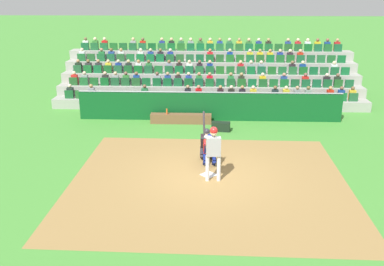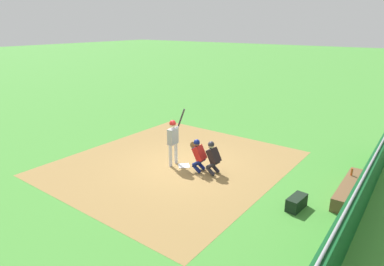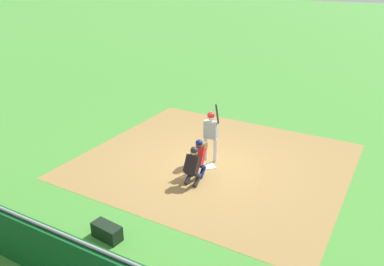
# 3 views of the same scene
# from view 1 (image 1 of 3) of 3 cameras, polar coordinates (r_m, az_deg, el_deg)

# --- Properties ---
(ground_plane) EXTENTS (160.00, 160.00, 0.00)m
(ground_plane) POSITION_cam_1_polar(r_m,az_deg,el_deg) (14.55, 2.23, -5.60)
(ground_plane) COLOR #448D34
(infield_dirt_patch) EXTENTS (9.06, 8.20, 0.01)m
(infield_dirt_patch) POSITION_cam_1_polar(r_m,az_deg,el_deg) (14.10, 2.22, -6.43)
(infield_dirt_patch) COLOR olive
(infield_dirt_patch) RESTS_ON ground_plane
(home_plate_marker) EXTENTS (0.62, 0.62, 0.02)m
(home_plate_marker) POSITION_cam_1_polar(r_m,az_deg,el_deg) (14.55, 2.23, -5.54)
(home_plate_marker) COLOR white
(home_plate_marker) RESTS_ON infield_dirt_patch
(batter_at_plate) EXTENTS (0.62, 0.48, 2.28)m
(batter_at_plate) POSITION_cam_1_polar(r_m,az_deg,el_deg) (13.72, 2.82, -1.91)
(batter_at_plate) COLOR silver
(batter_at_plate) RESTS_ON ground_plane
(catcher_crouching) EXTENTS (0.49, 0.73, 1.27)m
(catcher_crouching) POSITION_cam_1_polar(r_m,az_deg,el_deg) (14.92, 2.33, -2.00)
(catcher_crouching) COLOR navy
(catcher_crouching) RESTS_ON ground_plane
(home_plate_umpire) EXTENTS (0.47, 0.48, 1.28)m
(home_plate_umpire) POSITION_cam_1_polar(r_m,az_deg,el_deg) (15.47, 1.94, -1.28)
(home_plate_umpire) COLOR #27252E
(home_plate_umpire) RESTS_ON ground_plane
(dugout_wall) EXTENTS (12.28, 0.24, 1.37)m
(dugout_wall) POSITION_cam_1_polar(r_m,az_deg,el_deg) (20.25, 2.31, 3.53)
(dugout_wall) COLOR #0E4C1F
(dugout_wall) RESTS_ON ground_plane
(dugout_bench) EXTENTS (2.81, 0.40, 0.44)m
(dugout_bench) POSITION_cam_1_polar(r_m,az_deg,el_deg) (19.88, -1.47, 1.93)
(dugout_bench) COLOR brown
(dugout_bench) RESTS_ON ground_plane
(water_bottle_on_bench) EXTENTS (0.07, 0.07, 0.26)m
(water_bottle_on_bench) POSITION_cam_1_polar(r_m,az_deg,el_deg) (19.79, -3.36, 2.87)
(water_bottle_on_bench) COLOR #D75624
(water_bottle_on_bench) RESTS_ON dugout_bench
(equipment_duffel_bag) EXTENTS (0.83, 0.44, 0.40)m
(equipment_duffel_bag) POSITION_cam_1_polar(r_m,az_deg,el_deg) (18.85, 3.84, 0.86)
(equipment_duffel_bag) COLOR black
(equipment_duffel_bag) RESTS_ON ground_plane
(bleacher_stand) EXTENTS (16.24, 4.47, 3.19)m
(bleacher_stand) POSITION_cam_1_polar(r_m,az_deg,el_deg) (24.43, 2.33, 6.94)
(bleacher_stand) COLOR #99998F
(bleacher_stand) RESTS_ON ground_plane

